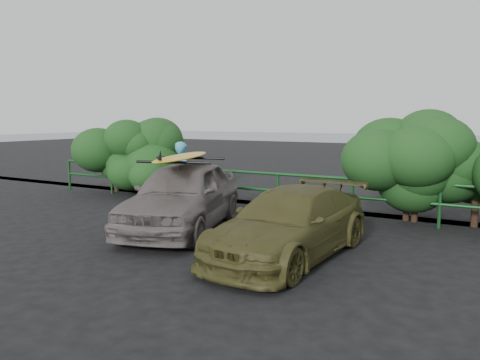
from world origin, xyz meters
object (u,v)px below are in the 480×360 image
object	(u,v)px
sedan	(183,195)
olive_vehicle	(290,223)
man	(182,175)
guardrail	(245,189)
surfboard	(182,157)

from	to	relation	value
sedan	olive_vehicle	bearing A→B (deg)	-31.61
olive_vehicle	man	bearing A→B (deg)	152.31
guardrail	man	xyz separation A→B (m)	(-1.46, -0.91, 0.40)
olive_vehicle	man	size ratio (longest dim) A/B	2.27
sedan	surfboard	xyz separation A→B (m)	(0.00, 0.00, 0.86)
sedan	man	xyz separation A→B (m)	(-1.45, 1.97, 0.16)
guardrail	sedan	xyz separation A→B (m)	(-0.01, -2.87, 0.24)
sedan	man	world-z (taller)	man
surfboard	guardrail	bearing A→B (deg)	73.21
olive_vehicle	guardrail	bearing A→B (deg)	133.05
surfboard	sedan	bearing A→B (deg)	0.00
guardrail	sedan	distance (m)	2.88
guardrail	sedan	bearing A→B (deg)	-90.15
sedan	guardrail	bearing A→B (deg)	73.21
surfboard	olive_vehicle	bearing A→B (deg)	-31.61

